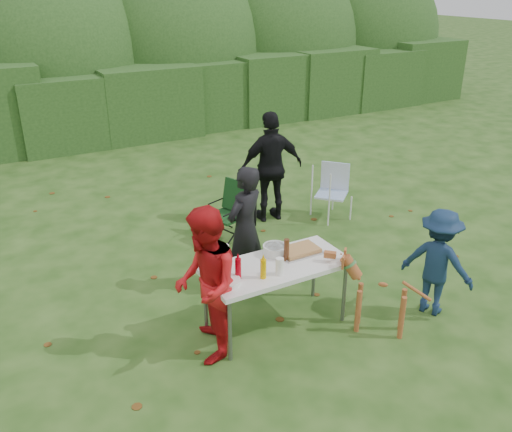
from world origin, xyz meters
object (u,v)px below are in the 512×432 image
dog (382,296)px  lawn_chair (332,192)px  person_red_jacket (206,285)px  beer_bottle (286,250)px  person_black_puffy (271,167)px  camping_chair (227,212)px  folding_table (276,269)px  paper_towel_roll (223,257)px  person_cook (245,229)px  child (438,262)px  ketchup_bottle (238,269)px  mustard_bottle (263,269)px

dog → lawn_chair: 2.93m
person_red_jacket → dog: (1.72, -0.54, -0.35)m
person_red_jacket → beer_bottle: size_ratio=6.44×
person_black_puffy → lawn_chair: bearing=161.4°
camping_chair → person_red_jacket: bearing=38.6°
folding_table → person_black_puffy: 2.79m
beer_bottle → paper_towel_roll: 0.66m
person_red_jacket → lawn_chair: (3.02, 2.08, -0.36)m
person_cook → lawn_chair: (2.11, 1.16, -0.34)m
person_cook → child: 2.15m
person_black_puffy → paper_towel_roll: bearing=57.9°
lawn_chair → ketchup_bottle: ketchup_bottle is taller
lawn_chair → paper_towel_roll: bearing=-7.7°
lawn_chair → beer_bottle: beer_bottle is taller
person_red_jacket → lawn_chair: person_red_jacket is taller
ketchup_bottle → paper_towel_roll: bearing=98.3°
dog → beer_bottle: beer_bottle is taller
folding_table → beer_bottle: bearing=10.4°
folding_table → camping_chair: (0.47, 2.09, -0.26)m
folding_table → lawn_chair: bearing=42.3°
beer_bottle → person_red_jacket: bearing=-174.1°
ketchup_bottle → beer_bottle: size_ratio=0.92×
dog → beer_bottle: 1.09m
mustard_bottle → folding_table: bearing=33.9°
child → lawn_chair: size_ratio=1.46×
folding_table → lawn_chair: 2.99m
lawn_chair → child: bearing=36.6°
dog → mustard_bottle: bearing=23.7°
mustard_bottle → ketchup_bottle: size_ratio=0.91×
ketchup_bottle → person_black_puffy: bearing=53.3°
beer_bottle → ketchup_bottle: bearing=-171.6°
camping_chair → paper_towel_roll: bearing=42.3°
person_black_puffy → lawn_chair: size_ratio=1.99×
folding_table → camping_chair: bearing=77.4°
person_cook → child: bearing=114.4°
folding_table → person_black_puffy: (1.38, 2.42, 0.15)m
child → mustard_bottle: (-1.91, 0.44, 0.23)m
folding_table → person_black_puffy: size_ratio=0.90×
person_cook → mustard_bottle: size_ratio=7.60×
dog → camping_chair: (-0.43, 2.70, -0.00)m
camping_chair → mustard_bottle: bearing=51.7°
person_red_jacket → ketchup_bottle: (0.35, 0.01, 0.08)m
person_cook → mustard_bottle: 1.08m
beer_bottle → paper_towel_roll: paper_towel_roll is taller
paper_towel_roll → mustard_bottle: bearing=-54.1°
ketchup_bottle → beer_bottle: (0.60, 0.09, 0.01)m
folding_table → ketchup_bottle: size_ratio=6.82×
child → mustard_bottle: size_ratio=6.08×
mustard_bottle → person_black_puffy: bearing=57.8°
beer_bottle → paper_towel_roll: bearing=166.1°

